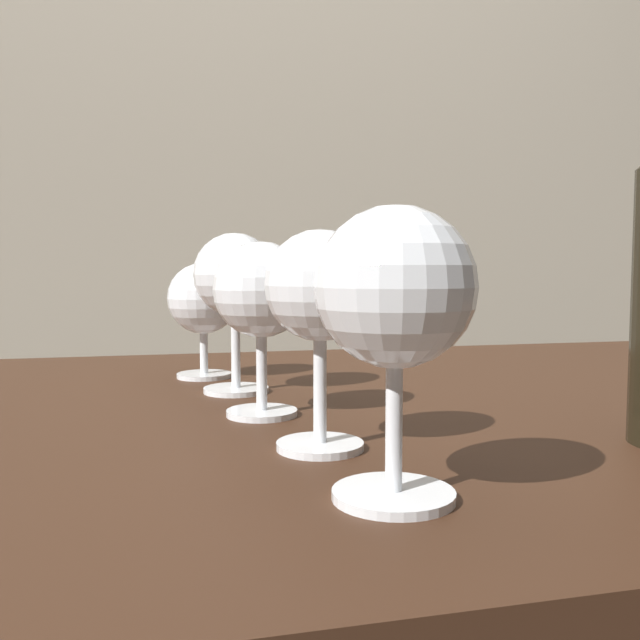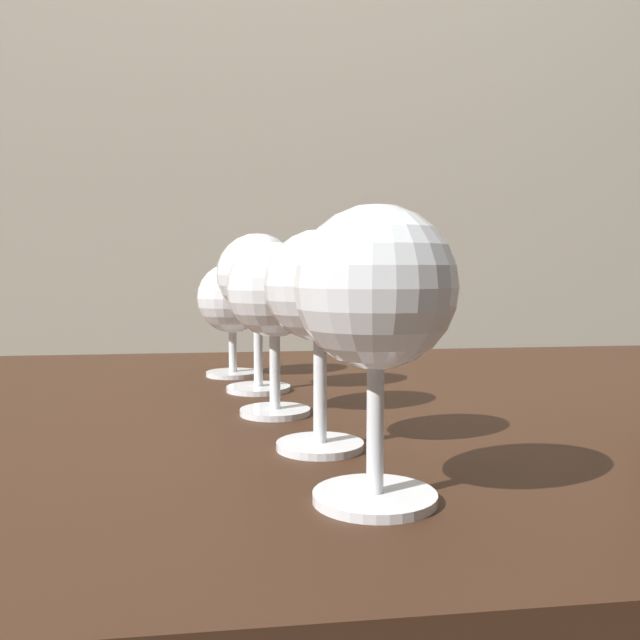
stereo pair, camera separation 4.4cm
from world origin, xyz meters
TOP-DOWN VIEW (x-y plane):
  - back_wall at (0.00, 1.14)m, footprint 5.00×0.08m
  - dining_table at (0.00, 0.00)m, footprint 1.41×0.77m
  - wine_glass_pinot at (0.05, -0.27)m, footprint 0.08×0.08m
  - wine_glass_merlot at (0.03, -0.16)m, footprint 0.07×0.07m
  - wine_glass_cabernet at (0.01, -0.05)m, footprint 0.08×0.08m
  - wine_glass_amber at (-0.00, 0.06)m, footprint 0.08×0.08m
  - wine_glass_port at (-0.02, 0.16)m, footprint 0.08×0.08m

SIDE VIEW (x-z plane):
  - dining_table at x=0.00m, z-range 0.28..1.03m
  - wine_glass_port at x=-0.02m, z-range 0.77..0.90m
  - wine_glass_cabernet at x=0.01m, z-range 0.78..0.93m
  - wine_glass_merlot at x=0.03m, z-range 0.78..0.93m
  - wine_glass_pinot at x=0.05m, z-range 0.78..0.94m
  - wine_glass_amber at x=0.00m, z-range 0.79..0.94m
  - back_wall at x=0.00m, z-range 0.00..2.60m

